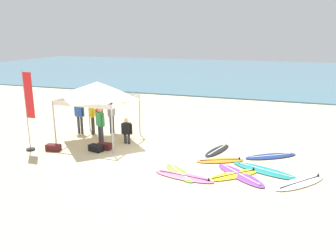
{
  "coord_description": "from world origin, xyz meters",
  "views": [
    {
      "loc": [
        5.02,
        -12.29,
        4.89
      ],
      "look_at": [
        0.47,
        1.04,
        1.0
      ],
      "focal_mm": 36.31,
      "sensor_mm": 36.0,
      "label": 1
    }
  ],
  "objects": [
    {
      "name": "sea",
      "position": [
        0.0,
        31.29,
        0.05
      ],
      "size": [
        80.0,
        36.0,
        0.1
      ],
      "primitive_type": "cube",
      "color": "teal",
      "rests_on": "ground"
    },
    {
      "name": "banner_flag",
      "position": [
        -4.91,
        -1.15,
        1.57
      ],
      "size": [
        0.6,
        0.36,
        3.4
      ],
      "color": "#99999E",
      "rests_on": "ground"
    },
    {
      "name": "surfboard_navy",
      "position": [
        4.8,
        1.35,
        0.04
      ],
      "size": [
        2.22,
        1.72,
        0.19
      ],
      "color": "navy",
      "rests_on": "ground"
    },
    {
      "name": "surfboard_lime",
      "position": [
        1.75,
        -1.47,
        0.04
      ],
      "size": [
        1.65,
        1.65,
        0.19
      ],
      "color": "#7AD12D",
      "rests_on": "ground"
    },
    {
      "name": "surfboard_orange",
      "position": [
        2.94,
        0.19,
        0.04
      ],
      "size": [
        1.93,
        1.26,
        0.19
      ],
      "color": "orange",
      "rests_on": "ground"
    },
    {
      "name": "person_yellow",
      "position": [
        -3.75,
        1.88,
        0.99
      ],
      "size": [
        0.33,
        0.52,
        1.71
      ],
      "color": "#2D2D33",
      "rests_on": "ground"
    },
    {
      "name": "surfboard_black",
      "position": [
        2.6,
        1.34,
        0.04
      ],
      "size": [
        1.04,
        1.97,
        0.19
      ],
      "color": "black",
      "rests_on": "ground"
    },
    {
      "name": "gear_bag_by_pole",
      "position": [
        -4.05,
        -0.88,
        0.14
      ],
      "size": [
        0.64,
        0.39,
        0.28
      ],
      "primitive_type": "cube",
      "rotation": [
        0.0,
        0.0,
        0.13
      ],
      "color": "#4C1919",
      "rests_on": "ground"
    },
    {
      "name": "surfboard_purple",
      "position": [
        3.87,
        -0.99,
        0.04
      ],
      "size": [
        2.16,
        2.06,
        0.19
      ],
      "color": "purple",
      "rests_on": "ground"
    },
    {
      "name": "person_blue",
      "position": [
        -4.4,
        1.74,
        0.99
      ],
      "size": [
        0.55,
        0.24,
        1.71
      ],
      "color": "#383842",
      "rests_on": "ground"
    },
    {
      "name": "person_red",
      "position": [
        -2.97,
        1.23,
        0.99
      ],
      "size": [
        0.24,
        0.55,
        1.71
      ],
      "color": "#383842",
      "rests_on": "ground"
    },
    {
      "name": "person_grey",
      "position": [
        -2.95,
        2.35,
        0.99
      ],
      "size": [
        0.26,
        0.55,
        1.71
      ],
      "color": "#383842",
      "rests_on": "ground"
    },
    {
      "name": "canopy_tent",
      "position": [
        -2.92,
        1.12,
        2.39
      ],
      "size": [
        2.96,
        2.96,
        2.75
      ],
      "color": "#B7B7BC",
      "rests_on": "ground"
    },
    {
      "name": "gear_bag_on_sand",
      "position": [
        -2.3,
        -0.35,
        0.14
      ],
      "size": [
        0.66,
        0.46,
        0.28
      ],
      "primitive_type": "cube",
      "rotation": [
        0.0,
        0.0,
        2.89
      ],
      "color": "black",
      "rests_on": "ground"
    },
    {
      "name": "surfboard_pink",
      "position": [
        2.02,
        -1.74,
        0.04
      ],
      "size": [
        2.29,
        0.89,
        0.19
      ],
      "color": "pink",
      "rests_on": "ground"
    },
    {
      "name": "surfboard_yellow",
      "position": [
        3.65,
        -1.03,
        0.04
      ],
      "size": [
        1.92,
        1.89,
        0.19
      ],
      "color": "yellow",
      "rests_on": "ground"
    },
    {
      "name": "person_black",
      "position": [
        -1.49,
        1.04,
        0.66
      ],
      "size": [
        0.55,
        0.22,
        1.2
      ],
      "color": "#2D2D33",
      "rests_on": "ground"
    },
    {
      "name": "person_green",
      "position": [
        -2.53,
        0.52,
        0.99
      ],
      "size": [
        0.51,
        0.35,
        1.71
      ],
      "color": "#383842",
      "rests_on": "ground"
    },
    {
      "name": "surfboard_teal",
      "position": [
        4.63,
        -0.28,
        0.04
      ],
      "size": [
        2.56,
        1.54,
        0.19
      ],
      "color": "#19847F",
      "rests_on": "ground"
    },
    {
      "name": "ground_plane",
      "position": [
        0.0,
        0.0,
        0.0
      ],
      "size": [
        80.0,
        80.0,
        0.0
      ],
      "primitive_type": "plane",
      "color": "beige"
    },
    {
      "name": "gear_bag_near_tent",
      "position": [
        -2.07,
        -0.01,
        0.14
      ],
      "size": [
        0.61,
        0.33,
        0.28
      ],
      "primitive_type": "cube",
      "rotation": [
        0.0,
        0.0,
        0.02
      ],
      "color": "#4C1919",
      "rests_on": "ground"
    },
    {
      "name": "surfboard_white",
      "position": [
        5.84,
        -0.97,
        0.04
      ],
      "size": [
        1.96,
        2.12,
        0.19
      ],
      "color": "white",
      "rests_on": "ground"
    }
  ]
}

